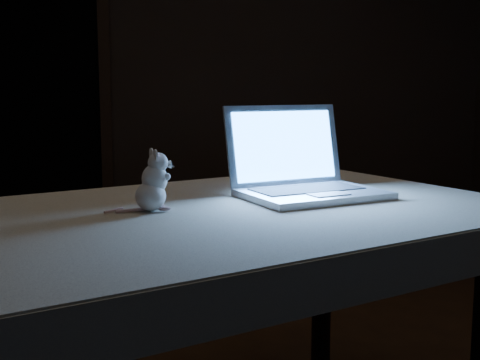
{
  "coord_description": "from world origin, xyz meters",
  "views": [
    {
      "loc": [
        -0.38,
        -2.23,
        1.12
      ],
      "look_at": [
        -0.11,
        -0.49,
        0.86
      ],
      "focal_mm": 48.0,
      "sensor_mm": 36.0,
      "label": 1
    }
  ],
  "objects": [
    {
      "name": "back_wall",
      "position": [
        0.0,
        2.5,
        1.3
      ],
      "size": [
        4.5,
        0.04,
        2.6
      ],
      "primitive_type": "cube",
      "color": "black",
      "rests_on": "ground"
    },
    {
      "name": "doorway",
      "position": [
        -1.1,
        2.5,
        1.06
      ],
      "size": [
        1.06,
        0.36,
        2.13
      ],
      "primitive_type": null,
      "color": "black",
      "rests_on": "back_wall"
    },
    {
      "name": "table",
      "position": [
        -0.13,
        -0.53,
        0.39
      ],
      "size": [
        1.7,
        1.43,
        0.78
      ],
      "primitive_type": null,
      "rotation": [
        0.0,
        0.0,
        0.41
      ],
      "color": "black",
      "rests_on": "floor"
    },
    {
      "name": "tablecloth",
      "position": [
        -0.19,
        -0.5,
        0.73
      ],
      "size": [
        1.73,
        1.32,
        0.11
      ],
      "primitive_type": null,
      "rotation": [
        0.0,
        0.0,
        0.18
      ],
      "color": "beige",
      "rests_on": "table"
    },
    {
      "name": "laptop",
      "position": [
        0.13,
        -0.41,
        0.92
      ],
      "size": [
        0.49,
        0.46,
        0.27
      ],
      "primitive_type": null,
      "rotation": [
        0.0,
        0.0,
        0.32
      ],
      "color": "silver",
      "rests_on": "tablecloth"
    },
    {
      "name": "plush_mouse",
      "position": [
        -0.35,
        -0.54,
        0.87
      ],
      "size": [
        0.16,
        0.16,
        0.16
      ],
      "primitive_type": null,
      "rotation": [
        0.0,
        0.0,
        0.38
      ],
      "color": "white",
      "rests_on": "tablecloth"
    }
  ]
}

